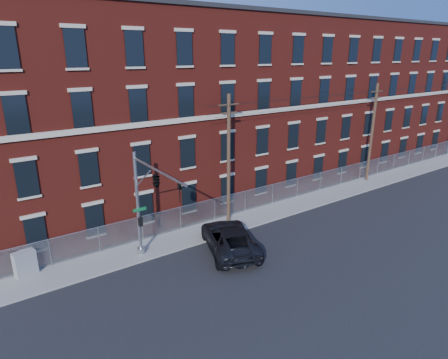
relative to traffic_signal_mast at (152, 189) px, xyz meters
name	(u,v)px	position (x,y,z in m)	size (l,w,h in m)	color
ground	(253,256)	(6.00, -2.18, -5.39)	(140.00, 140.00, 0.00)	black
sidewalk	(319,197)	(18.00, 2.82, -5.33)	(65.00, 3.00, 0.12)	gray
mill_building	(260,101)	(18.00, 11.75, 2.76)	(55.30, 14.32, 16.30)	maroon
chain_link_fence	(309,184)	(18.00, 4.12, -4.33)	(59.06, 0.06, 1.85)	#A5A8AD
traffic_signal_mast	(152,189)	(0.00, 0.00, 0.00)	(0.90, 6.75, 7.00)	#9EA0A5
utility_pole_near	(229,157)	(8.00, 3.42, -0.05)	(1.80, 0.28, 10.00)	#453022
utility_pole_mid	(372,131)	(26.00, 3.42, -0.05)	(1.80, 0.28, 10.00)	#453022
overhead_wires	(377,94)	(26.00, 3.42, 3.73)	(40.00, 0.62, 0.62)	black
pickup_truck	(229,238)	(5.24, -0.55, -4.49)	(2.99, 6.49, 1.80)	black
utility_cabinet	(25,263)	(-6.78, 3.82, -4.49)	(1.24, 0.62, 1.55)	gray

